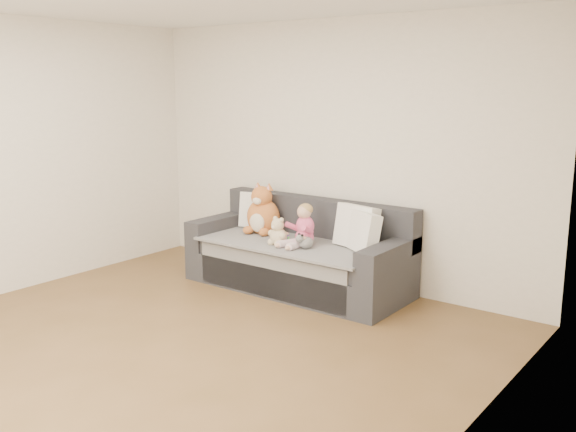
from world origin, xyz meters
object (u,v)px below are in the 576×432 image
object	(u,v)px
sofa	(300,257)
teddy_bear	(278,234)
toddler	(303,228)
plush_cat	(263,214)
sippy_cup	(285,238)

from	to	relation	value
sofa	teddy_bear	size ratio (longest dim) A/B	7.88
sofa	toddler	xyz separation A→B (m)	(0.12, -0.12, 0.33)
plush_cat	sippy_cup	bearing A→B (deg)	-36.26
plush_cat	sippy_cup	xyz separation A→B (m)	(0.49, -0.26, -0.13)
toddler	sofa	bearing A→B (deg)	143.68
sofa	teddy_bear	distance (m)	0.39
toddler	sippy_cup	bearing A→B (deg)	-137.61
sippy_cup	plush_cat	bearing A→B (deg)	152.17
plush_cat	toddler	bearing A→B (deg)	-23.51
plush_cat	sippy_cup	world-z (taller)	plush_cat
sofa	plush_cat	world-z (taller)	plush_cat
plush_cat	sofa	bearing A→B (deg)	-13.58
plush_cat	sippy_cup	size ratio (longest dim) A/B	4.21
sippy_cup	teddy_bear	bearing A→B (deg)	-130.27
sofa	teddy_bear	world-z (taller)	sofa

